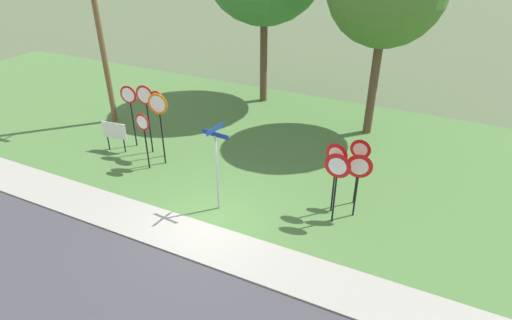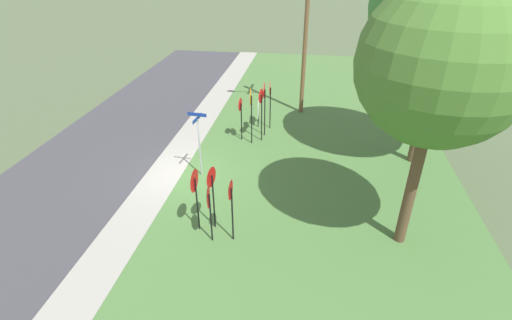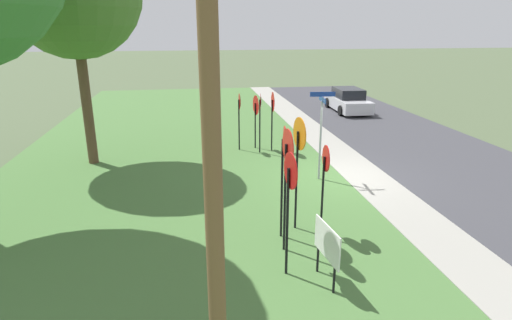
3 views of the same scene
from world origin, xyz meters
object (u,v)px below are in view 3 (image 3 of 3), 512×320
stop_sign_far_right (325,171)px  notice_board (327,245)px  parked_sedan_distant (348,101)px  street_name_post (321,128)px  yield_sign_near_left (273,107)px  stop_sign_near_left (287,163)px  stop_sign_far_left (290,188)px  yield_sign_far_right (256,109)px  utility_pole (222,33)px  yield_sign_near_right (261,108)px  yield_sign_far_left (240,108)px  stop_sign_near_right (299,148)px  stop_sign_far_center (284,158)px

stop_sign_far_right → notice_board: 2.30m
parked_sedan_distant → street_name_post: bearing=156.6°
parked_sedan_distant → yield_sign_near_left: bearing=143.1°
stop_sign_near_left → parked_sedan_distant: 17.45m
stop_sign_far_left → parked_sedan_distant: (16.68, -7.63, -1.32)m
stop_sign_far_right → yield_sign_far_right: stop_sign_far_right is taller
yield_sign_near_left → utility_pole: bearing=167.5°
yield_sign_near_right → utility_pole: bearing=178.5°
stop_sign_far_right → yield_sign_far_left: yield_sign_far_left is taller
yield_sign_far_left → street_name_post: (-3.90, -2.21, 0.00)m
yield_sign_near_left → notice_board: 9.43m
utility_pole → parked_sedan_distant: size_ratio=2.08×
stop_sign_near_right → yield_sign_near_left: size_ratio=1.18×
stop_sign_far_right → notice_board: bearing=168.2°
yield_sign_near_left → yield_sign_near_right: yield_sign_near_right is taller
yield_sign_near_left → parked_sedan_distant: (7.74, -6.19, -1.22)m
stop_sign_far_right → street_name_post: street_name_post is taller
parked_sedan_distant → utility_pole: bearing=156.5°
stop_sign_far_left → yield_sign_far_right: 9.49m
street_name_post → yield_sign_near_right: bearing=28.3°
yield_sign_far_left → stop_sign_far_right: bearing=-171.2°
yield_sign_near_left → stop_sign_near_left: bearing=172.5°
parked_sedan_distant → yield_sign_near_right: bearing=141.5°
yield_sign_near_left → street_name_post: size_ratio=0.83×
stop_sign_near_right → stop_sign_far_center: size_ratio=1.04×
notice_board → yield_sign_near_left: bearing=-11.4°
stop_sign_far_left → yield_sign_near_right: (8.74, -0.91, -0.09)m
stop_sign_far_center → utility_pole: (-4.22, 1.70, 2.85)m
yield_sign_far_right → notice_board: yield_sign_far_right is taller
notice_board → stop_sign_far_center: bearing=5.5°
stop_sign_far_left → yield_sign_near_right: bearing=-11.9°
stop_sign_far_center → stop_sign_far_left: bearing=-179.0°
stop_sign_near_right → stop_sign_far_right: (-0.32, -0.58, -0.51)m
stop_sign_far_center → notice_board: bearing=-158.3°
stop_sign_far_center → stop_sign_far_right: bearing=-77.5°
notice_board → stop_sign_far_right: bearing=-22.6°
street_name_post → notice_board: street_name_post is taller
utility_pole → notice_board: size_ratio=7.22×
yield_sign_near_left → yield_sign_far_right: size_ratio=1.09×
stop_sign_far_center → yield_sign_far_right: (7.83, -0.59, -0.35)m
stop_sign_far_center → utility_pole: bearing=167.5°
stop_sign_far_left → yield_sign_far_left: (9.29, -0.13, -0.17)m
stop_sign_near_right → utility_pole: utility_pole is taller
stop_sign_near_left → utility_pole: bearing=152.1°
yield_sign_far_right → stop_sign_far_left: bearing=165.6°
utility_pole → stop_sign_near_right: bearing=-25.1°
stop_sign_far_left → yield_sign_near_left: size_ratio=1.08×
yield_sign_near_left → utility_pole: 12.28m
stop_sign_far_right → street_name_post: bearing=-12.0°
stop_sign_near_right → yield_sign_far_left: stop_sign_near_right is taller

